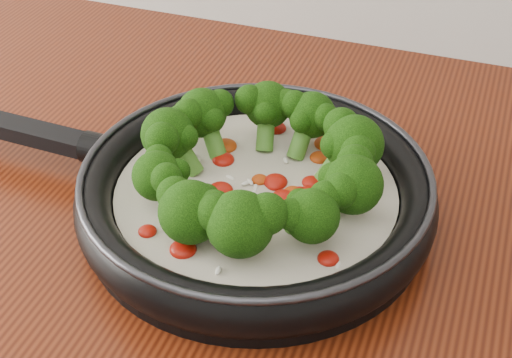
% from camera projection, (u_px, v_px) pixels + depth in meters
% --- Properties ---
extents(skillet, '(0.56, 0.37, 0.11)m').
position_uv_depth(skillet, '(254.00, 188.00, 0.72)').
color(skillet, black).
rests_on(skillet, counter).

